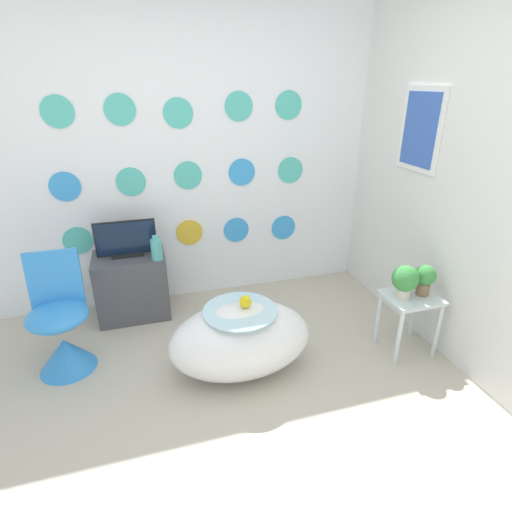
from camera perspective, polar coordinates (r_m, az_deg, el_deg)
The scene contains 12 objects.
ground_plane at distance 2.47m, azimuth -2.07°, elevation -25.92°, with size 12.00×12.00×0.00m, color #BCB29E.
wall_back_dotted at distance 3.51m, azimuth -10.40°, elevation 13.87°, with size 4.31×0.05×2.60m.
wall_right at distance 3.27m, azimuth 23.19°, elevation 11.79°, with size 0.06×2.87×2.60m.
bathtub at distance 2.80m, azimuth -2.23°, elevation -11.83°, with size 0.98×0.61×0.51m.
rubber_duck at distance 2.64m, azimuth -1.51°, elevation -6.47°, with size 0.08×0.09×0.10m.
chair at distance 3.11m, azimuth -25.96°, elevation -10.05°, with size 0.40×0.40×0.84m.
tv_cabinet at distance 3.57m, azimuth -17.24°, elevation -4.02°, with size 0.58×0.41×0.56m.
tv at distance 3.41m, azimuth -18.08°, elevation 2.14°, with size 0.48×0.12×0.30m.
vase at distance 3.28m, azimuth -14.03°, elevation 0.99°, with size 0.09×0.09×0.20m.
side_table at distance 3.14m, azimuth 21.12°, elevation -6.94°, with size 0.38×0.32×0.46m.
potted_plant_left at distance 2.98m, azimuth 20.53°, elevation -3.23°, with size 0.19×0.19×0.25m.
potted_plant_right at distance 3.09m, azimuth 22.98°, elevation -2.88°, with size 0.15×0.15×0.23m.
Camera 1 is at (-0.37, -1.55, 1.89)m, focal length 28.00 mm.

